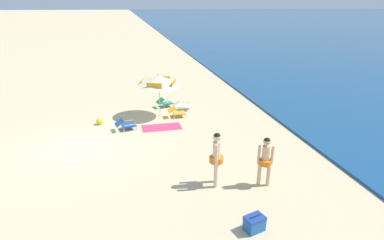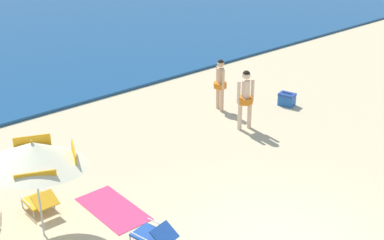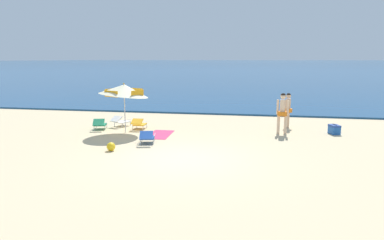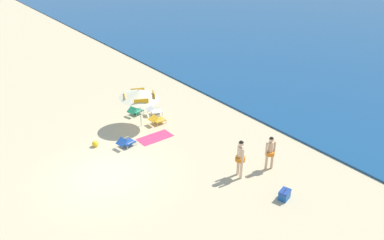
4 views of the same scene
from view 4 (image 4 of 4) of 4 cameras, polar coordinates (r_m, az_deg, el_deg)
name	(u,v)px [view 4 (image 4 of 4)]	position (r m, az deg, el deg)	size (l,w,h in m)	color
ground_plane	(109,175)	(17.52, -12.08, -7.86)	(800.00, 800.00, 0.00)	#D1BA8E
beach_umbrella_striped_main	(139,94)	(20.57, -7.76, 3.82)	(2.88, 2.86, 2.24)	silver
lounge_chair_under_umbrella	(126,142)	(19.32, -9.68, -3.21)	(0.71, 0.99, 0.53)	#1E4799
lounge_chair_beside_umbrella	(154,110)	(22.41, -5.57, 1.41)	(0.83, 1.02, 0.52)	white
lounge_chair_facing_sea	(135,111)	(22.52, -8.33, 1.37)	(0.76, 1.01, 0.53)	#1E7F56
lounge_chair_spare_folded	(157,119)	(21.33, -5.14, 0.08)	(0.59, 0.90, 0.52)	gold
person_standing_near_shore	(270,151)	(17.36, 11.43, -4.44)	(0.40, 0.47, 1.63)	#D8A87F
person_standing_beside	(240,156)	(16.61, 7.13, -5.29)	(0.51, 0.43, 1.76)	beige
cooler_box	(285,195)	(16.08, 13.44, -10.62)	(0.48, 0.58, 0.43)	#1E56A8
beach_ball	(95,144)	(19.71, -14.04, -3.41)	(0.30, 0.30, 0.30)	yellow
beach_towel	(155,138)	(20.08, -5.45, -2.58)	(0.90, 1.80, 0.01)	#DB3866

